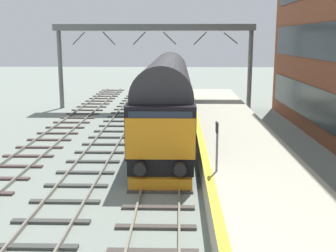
% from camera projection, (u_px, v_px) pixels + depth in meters
% --- Properties ---
extents(ground_plane, '(140.00, 140.00, 0.00)m').
position_uv_depth(ground_plane, '(163.00, 168.00, 19.01)').
color(ground_plane, gray).
rests_on(ground_plane, ground).
extents(track_main, '(2.50, 60.00, 0.15)m').
position_uv_depth(track_main, '(163.00, 167.00, 18.99)').
color(track_main, gray).
rests_on(track_main, ground).
extents(track_adjacent_west, '(2.50, 60.00, 0.15)m').
position_uv_depth(track_adjacent_west, '(89.00, 167.00, 19.08)').
color(track_adjacent_west, gray).
rests_on(track_adjacent_west, ground).
extents(track_adjacent_far_west, '(2.50, 60.00, 0.15)m').
position_uv_depth(track_adjacent_far_west, '(15.00, 166.00, 19.16)').
color(track_adjacent_far_west, gray).
rests_on(track_adjacent_far_west, ground).
extents(station_platform, '(4.00, 44.00, 1.01)m').
position_uv_depth(station_platform, '(244.00, 158.00, 18.82)').
color(station_platform, '#BAB7A1').
rests_on(station_platform, ground).
extents(diesel_locomotive, '(2.74, 19.17, 4.68)m').
position_uv_depth(diesel_locomotive, '(167.00, 94.00, 24.94)').
color(diesel_locomotive, black).
rests_on(diesel_locomotive, ground).
extents(platform_number_sign, '(0.10, 0.44, 1.79)m').
position_uv_depth(platform_number_sign, '(217.00, 139.00, 15.09)').
color(platform_number_sign, slate).
rests_on(platform_number_sign, station_platform).
extents(overhead_footbridge, '(16.00, 2.00, 6.84)m').
position_uv_depth(overhead_footbridge, '(154.00, 32.00, 34.21)').
color(overhead_footbridge, slate).
rests_on(overhead_footbridge, ground).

